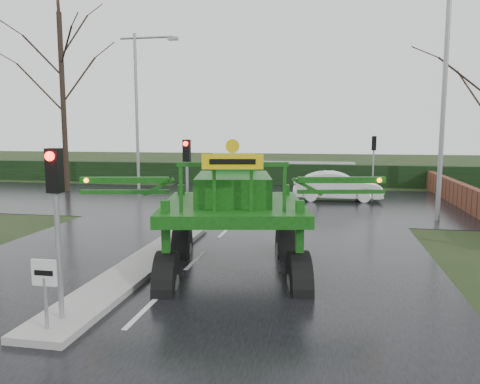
% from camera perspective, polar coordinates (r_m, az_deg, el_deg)
% --- Properties ---
extents(ground, '(140.00, 140.00, 0.00)m').
position_cam_1_polar(ground, '(10.54, -11.65, -14.11)').
color(ground, black).
rests_on(ground, ground).
extents(road_main, '(14.00, 80.00, 0.02)m').
position_cam_1_polar(road_main, '(19.80, -0.64, -3.70)').
color(road_main, black).
rests_on(road_main, ground).
extents(road_cross, '(80.00, 12.00, 0.02)m').
position_cam_1_polar(road_cross, '(25.62, 1.99, -1.13)').
color(road_cross, black).
rests_on(road_cross, ground).
extents(median_island, '(1.20, 10.00, 0.16)m').
position_cam_1_polar(median_island, '(13.61, -11.96, -8.74)').
color(median_island, gray).
rests_on(median_island, ground).
extents(hedge_row, '(44.00, 0.90, 1.50)m').
position_cam_1_polar(hedge_row, '(33.41, 4.06, 2.16)').
color(hedge_row, black).
rests_on(hedge_row, ground).
extents(brick_wall, '(0.40, 20.00, 1.20)m').
position_cam_1_polar(brick_wall, '(26.13, 25.40, -0.37)').
color(brick_wall, '#592D1E').
rests_on(brick_wall, ground).
extents(keep_left_sign, '(0.50, 0.07, 1.35)m').
position_cam_1_polar(keep_left_sign, '(9.53, -22.71, -10.17)').
color(keep_left_sign, gray).
rests_on(keep_left_sign, ground).
extents(traffic_signal_near, '(0.26, 0.33, 3.52)m').
position_cam_1_polar(traffic_signal_near, '(9.60, -21.56, -0.60)').
color(traffic_signal_near, gray).
rests_on(traffic_signal_near, ground).
extents(traffic_signal_mid, '(0.26, 0.33, 3.52)m').
position_cam_1_polar(traffic_signal_mid, '(17.35, -6.50, 3.28)').
color(traffic_signal_mid, gray).
rests_on(traffic_signal_mid, ground).
extents(traffic_signal_far, '(0.26, 0.33, 3.52)m').
position_cam_1_polar(traffic_signal_far, '(29.21, 15.99, 4.74)').
color(traffic_signal_far, gray).
rests_on(traffic_signal_far, ground).
extents(street_light_right, '(3.85, 0.30, 10.00)m').
position_cam_1_polar(street_light_right, '(21.60, 22.90, 12.60)').
color(street_light_right, gray).
rests_on(street_light_right, ground).
extents(street_light_left_far, '(3.85, 0.30, 10.00)m').
position_cam_1_polar(street_light_left_far, '(31.50, -12.01, 11.24)').
color(street_light_left_far, gray).
rests_on(street_light_left_far, ground).
extents(tree_left_far, '(7.70, 7.70, 13.26)m').
position_cam_1_polar(tree_left_far, '(31.75, -20.88, 12.98)').
color(tree_left_far, black).
rests_on(tree_left_far, ground).
extents(crop_sprayer, '(8.05, 5.70, 4.56)m').
position_cam_1_polar(crop_sprayer, '(11.64, -8.95, -0.97)').
color(crop_sprayer, black).
rests_on(crop_sprayer, ground).
extents(white_sedan, '(4.90, 1.99, 1.58)m').
position_cam_1_polar(white_sedan, '(26.38, 11.69, -1.05)').
color(white_sedan, silver).
rests_on(white_sedan, ground).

